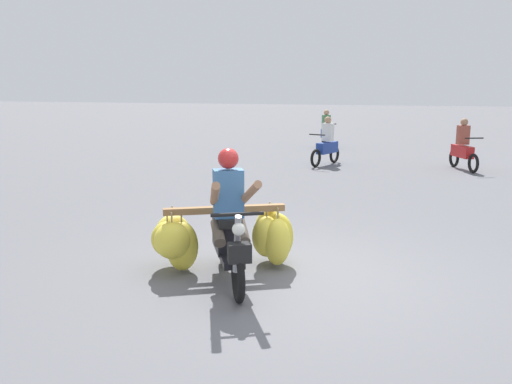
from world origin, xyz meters
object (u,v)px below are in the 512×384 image
Objects in this scene: motorbike_distant_ahead_right at (463,149)px; motorbike_distant_far_ahead at (327,145)px; motorbike_main_loaded at (223,235)px; motorbike_distant_ahead_left at (326,132)px.

motorbike_distant_far_ahead is at bearing -176.77° from motorbike_distant_ahead_right.
motorbike_distant_ahead_left is at bearing 95.28° from motorbike_main_loaded.
motorbike_main_loaded is 1.29× the size of motorbike_distant_ahead_left.
motorbike_distant_ahead_left and motorbike_distant_ahead_right have the same top height.
motorbike_distant_ahead_left is (-1.30, 14.06, 0.10)m from motorbike_main_loaded.
motorbike_distant_ahead_left is 4.50m from motorbike_distant_far_ahead.
motorbike_distant_ahead_right is (4.55, -4.21, 0.00)m from motorbike_distant_ahead_left.
motorbike_main_loaded is at bearing -84.72° from motorbike_distant_ahead_left.
motorbike_distant_ahead_right is at bearing -42.75° from motorbike_distant_ahead_left.
motorbike_main_loaded is 1.28× the size of motorbike_distant_far_ahead.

